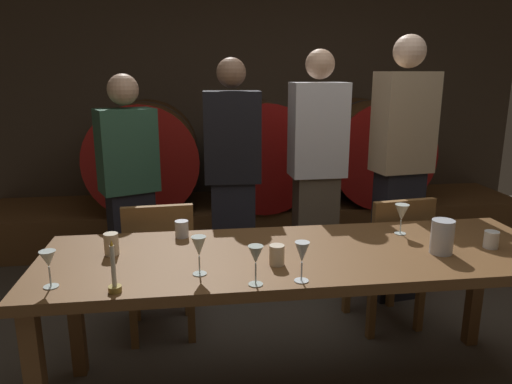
% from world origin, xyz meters
% --- Properties ---
extents(back_wall, '(5.67, 0.24, 2.90)m').
position_xyz_m(back_wall, '(0.00, 3.04, 1.45)').
color(back_wall, '#473A2D').
rests_on(back_wall, ground).
extents(barrel_shelf, '(5.11, 0.90, 0.38)m').
position_xyz_m(barrel_shelf, '(0.00, 2.49, 0.19)').
color(barrel_shelf, brown).
rests_on(barrel_shelf, ground).
extents(wine_barrel_left, '(0.98, 0.96, 0.98)m').
position_xyz_m(wine_barrel_left, '(-1.07, 2.49, 0.87)').
color(wine_barrel_left, '#513319').
rests_on(wine_barrel_left, barrel_shelf).
extents(wine_barrel_center, '(0.98, 0.96, 0.98)m').
position_xyz_m(wine_barrel_center, '(-0.01, 2.49, 0.87)').
color(wine_barrel_center, '#513319').
rests_on(wine_barrel_center, barrel_shelf).
extents(wine_barrel_right, '(0.98, 0.96, 0.98)m').
position_xyz_m(wine_barrel_right, '(1.07, 2.49, 0.87)').
color(wine_barrel_right, '#513319').
rests_on(wine_barrel_right, barrel_shelf).
extents(dining_table, '(2.45, 0.77, 0.78)m').
position_xyz_m(dining_table, '(-0.14, 0.10, 0.70)').
color(dining_table, brown).
rests_on(dining_table, ground).
extents(chair_left, '(0.43, 0.43, 0.88)m').
position_xyz_m(chair_left, '(-0.85, 0.75, 0.49)').
color(chair_left, brown).
rests_on(chair_left, ground).
extents(chair_right, '(0.45, 0.45, 0.88)m').
position_xyz_m(chair_right, '(0.58, 0.68, 0.49)').
color(chair_right, brown).
rests_on(chair_right, ground).
extents(guest_far_left, '(0.44, 0.37, 1.60)m').
position_xyz_m(guest_far_left, '(-1.08, 1.33, 0.82)').
color(guest_far_left, black).
rests_on(guest_far_left, ground).
extents(guest_center_left, '(0.39, 0.26, 1.71)m').
position_xyz_m(guest_center_left, '(-0.37, 1.23, 0.87)').
color(guest_center_left, black).
rests_on(guest_center_left, ground).
extents(guest_center_right, '(0.39, 0.25, 1.76)m').
position_xyz_m(guest_center_right, '(0.23, 1.24, 0.90)').
color(guest_center_right, brown).
rests_on(guest_center_right, ground).
extents(guest_far_right, '(0.41, 0.29, 1.85)m').
position_xyz_m(guest_far_right, '(0.79, 1.09, 0.96)').
color(guest_far_right, black).
rests_on(guest_far_right, ground).
extents(candle_center, '(0.05, 0.05, 0.22)m').
position_xyz_m(candle_center, '(-0.95, -0.22, 0.84)').
color(candle_center, olive).
rests_on(candle_center, dining_table).
extents(pitcher, '(0.11, 0.11, 0.16)m').
position_xyz_m(pitcher, '(0.51, -0.00, 0.86)').
color(pitcher, silver).
rests_on(pitcher, dining_table).
extents(wine_glass_far_left, '(0.06, 0.06, 0.15)m').
position_xyz_m(wine_glass_far_left, '(-1.21, -0.14, 0.89)').
color(wine_glass_far_left, silver).
rests_on(wine_glass_far_left, dining_table).
extents(wine_glass_left, '(0.06, 0.06, 0.17)m').
position_xyz_m(wine_glass_left, '(-0.62, -0.09, 0.90)').
color(wine_glass_left, silver).
rests_on(wine_glass_left, dining_table).
extents(wine_glass_center, '(0.06, 0.06, 0.17)m').
position_xyz_m(wine_glass_center, '(-0.40, -0.23, 0.90)').
color(wine_glass_center, silver).
rests_on(wine_glass_center, dining_table).
extents(wine_glass_right, '(0.06, 0.06, 0.17)m').
position_xyz_m(wine_glass_right, '(-0.21, -0.22, 0.90)').
color(wine_glass_right, white).
rests_on(wine_glass_right, dining_table).
extents(wine_glass_far_right, '(0.07, 0.07, 0.16)m').
position_xyz_m(wine_glass_far_right, '(0.44, 0.29, 0.89)').
color(wine_glass_far_right, silver).
rests_on(wine_glass_far_right, dining_table).
extents(cup_far_left, '(0.07, 0.07, 0.10)m').
position_xyz_m(cup_far_left, '(-1.03, 0.19, 0.83)').
color(cup_far_left, beige).
rests_on(cup_far_left, dining_table).
extents(cup_center_left, '(0.07, 0.07, 0.09)m').
position_xyz_m(cup_center_left, '(-0.71, 0.39, 0.82)').
color(cup_center_left, silver).
rests_on(cup_center_left, dining_table).
extents(cup_center_right, '(0.07, 0.07, 0.09)m').
position_xyz_m(cup_center_right, '(-0.28, -0.03, 0.82)').
color(cup_center_right, beige).
rests_on(cup_center_right, dining_table).
extents(cup_far_right, '(0.07, 0.07, 0.08)m').
position_xyz_m(cup_far_right, '(0.79, 0.03, 0.82)').
color(cup_far_right, white).
rests_on(cup_far_right, dining_table).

